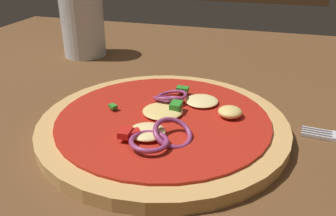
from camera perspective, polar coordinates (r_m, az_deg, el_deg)
dining_table at (r=0.43m, az=2.63°, el=-5.74°), size 1.14×1.04×0.04m
pizza at (r=0.42m, az=-0.68°, el=-2.50°), size 0.29×0.29×0.04m
beer_glass at (r=0.70m, az=-13.42°, el=12.29°), size 0.08×0.08×0.12m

